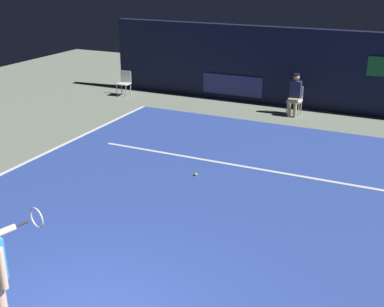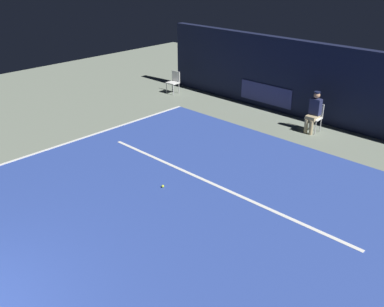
{
  "view_description": "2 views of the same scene",
  "coord_description": "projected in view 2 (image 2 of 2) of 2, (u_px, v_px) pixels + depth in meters",
  "views": [
    {
      "loc": [
        3.68,
        -4.09,
        4.6
      ],
      "look_at": [
        -0.68,
        5.13,
        0.72
      ],
      "focal_mm": 47.4,
      "sensor_mm": 36.0,
      "label": 1
    },
    {
      "loc": [
        6.09,
        -0.56,
        5.2
      ],
      "look_at": [
        -0.17,
        5.95,
        1.0
      ],
      "focal_mm": 40.29,
      "sensor_mm": 36.0,
      "label": 2
    }
  ],
  "objects": [
    {
      "name": "ground_plane",
      "position": [
        154.0,
        216.0,
        9.39
      ],
      "size": [
        28.81,
        28.81,
        0.0
      ],
      "primitive_type": "plane",
      "color": "gray"
    },
    {
      "name": "court_surface",
      "position": [
        154.0,
        216.0,
        9.39
      ],
      "size": [
        9.84,
        11.17,
        0.01
      ],
      "primitive_type": "cube",
      "color": "#2D479E",
      "rests_on": "ground"
    },
    {
      "name": "line_sideline_right",
      "position": [
        42.0,
        151.0,
        12.44
      ],
      "size": [
        0.1,
        11.17,
        0.01
      ],
      "primitive_type": "cube",
      "color": "white",
      "rests_on": "court_surface"
    },
    {
      "name": "line_judge_on_chair",
      "position": [
        314.0,
        111.0,
        13.56
      ],
      "size": [
        0.45,
        0.54,
        1.32
      ],
      "color": "white",
      "rests_on": "ground"
    },
    {
      "name": "courtside_chair_near",
      "position": [
        174.0,
        81.0,
        17.49
      ],
      "size": [
        0.46,
        0.44,
        0.88
      ],
      "color": "white",
      "rests_on": "ground"
    },
    {
      "name": "back_wall",
      "position": [
        333.0,
        86.0,
        13.95
      ],
      "size": [
        14.16,
        0.33,
        2.6
      ],
      "color": "#141933",
      "rests_on": "ground"
    },
    {
      "name": "tennis_ball",
      "position": [
        163.0,
        186.0,
        10.5
      ],
      "size": [
        0.07,
        0.07,
        0.07
      ],
      "primitive_type": "sphere",
      "color": "#CCE033",
      "rests_on": "court_surface"
    },
    {
      "name": "line_service",
      "position": [
        214.0,
        184.0,
        10.66
      ],
      "size": [
        7.68,
        0.1,
        0.01
      ],
      "primitive_type": "cube",
      "color": "white",
      "rests_on": "court_surface"
    }
  ]
}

